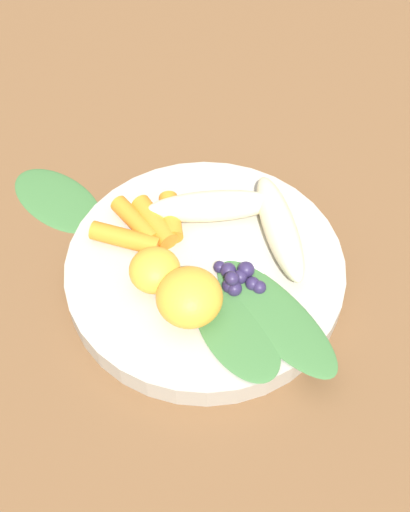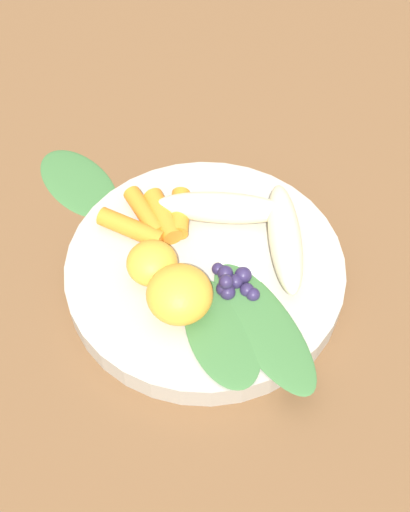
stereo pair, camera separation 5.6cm
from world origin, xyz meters
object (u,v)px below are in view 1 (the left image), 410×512
Objects in this scene: bowl at (205,271)px; orange_segment_near at (189,297)px; banana_peeled_right at (280,227)px; kale_leaf_stray at (58,197)px; banana_peeled_left at (212,206)px.

bowl is 4.50× the size of orange_segment_near.
kale_leaf_stray is (-0.21, -0.06, -0.04)m from banana_peeled_right.
bowl reaches higher than kale_leaf_stray.
banana_peeled_right is 0.11m from orange_segment_near.
bowl is 0.08m from banana_peeled_right.
banana_peeled_left is 2.20× the size of orange_segment_near.
orange_segment_near is at bearing 74.07° from banana_peeled_left.
banana_peeled_right is 0.22m from kale_leaf_stray.
banana_peeled_left is 0.06m from banana_peeled_right.
banana_peeled_left and banana_peeled_right have the same top height.
banana_peeled_right is 1.09× the size of kale_leaf_stray.
banana_peeled_left is 1.09× the size of kale_leaf_stray.
banana_peeled_right reaches higher than kale_leaf_stray.
kale_leaf_stray is (-0.19, 0.05, -0.04)m from orange_segment_near.
banana_peeled_left is at bearing -154.88° from kale_leaf_stray.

